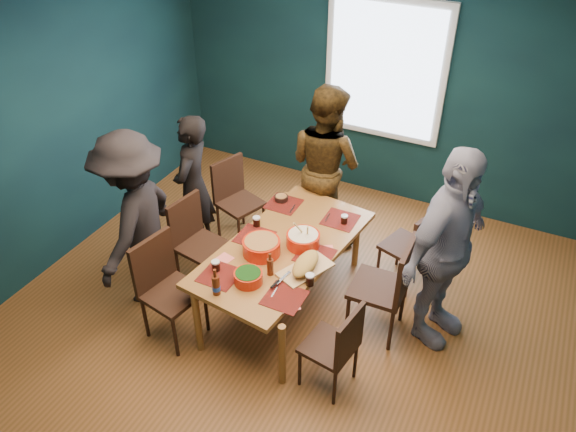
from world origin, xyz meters
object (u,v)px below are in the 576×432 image
at_px(chair_left_far, 234,193).
at_px(chair_right_mid, 390,282).
at_px(person_back, 326,165).
at_px(chair_right_near, 338,344).
at_px(bowl_dumpling, 303,239).
at_px(cutting_board, 305,265).
at_px(dining_table, 284,252).
at_px(person_near_left, 136,221).
at_px(chair_right_far, 414,243).
at_px(person_right, 446,250).
at_px(bowl_herbs, 248,277).
at_px(chair_left_mid, 194,235).
at_px(bowl_salad, 261,246).
at_px(chair_left_near, 164,281).
at_px(person_far_left, 193,187).

distance_m(chair_left_far, chair_right_mid, 2.04).
bearing_deg(person_back, chair_right_near, 136.80).
relative_size(bowl_dumpling, cutting_board, 0.49).
relative_size(dining_table, person_near_left, 1.11).
relative_size(chair_right_far, person_right, 0.48).
xyz_separation_m(bowl_herbs, cutting_board, (0.36, 0.33, 0.00)).
relative_size(chair_left_mid, chair_right_mid, 0.91).
distance_m(bowl_salad, cutting_board, 0.44).
distance_m(chair_right_near, bowl_herbs, 0.89).
distance_m(dining_table, chair_right_far, 1.25).
bearing_deg(chair_right_near, chair_right_far, 91.72).
distance_m(chair_left_near, chair_right_far, 2.32).
distance_m(chair_left_mid, cutting_board, 1.27).
relative_size(person_far_left, bowl_dumpling, 5.14).
bearing_deg(person_right, chair_left_mid, 117.45).
height_order(person_back, person_right, person_right).
distance_m(chair_left_far, bowl_salad, 1.26).
height_order(chair_left_mid, person_far_left, person_far_left).
xyz_separation_m(bowl_dumpling, bowl_herbs, (-0.19, -0.63, -0.01)).
xyz_separation_m(chair_right_mid, person_near_left, (-2.21, -0.53, 0.27)).
relative_size(person_right, bowl_salad, 5.61).
xyz_separation_m(chair_left_mid, chair_right_near, (1.73, -0.61, -0.04)).
xyz_separation_m(person_far_left, person_near_left, (-0.05, -0.81, 0.09)).
bearing_deg(chair_right_far, person_right, -37.67).
distance_m(person_far_left, person_right, 2.53).
bearing_deg(chair_left_mid, person_back, 66.62).
bearing_deg(chair_left_far, chair_right_far, 20.15).
relative_size(chair_right_mid, chair_right_near, 1.19).
relative_size(dining_table, chair_right_far, 2.16).
xyz_separation_m(chair_left_near, chair_right_mid, (1.73, 0.82, 0.02)).
bearing_deg(person_far_left, chair_right_far, 88.71).
distance_m(dining_table, bowl_dumpling, 0.21).
distance_m(person_back, person_near_left, 1.99).
distance_m(chair_left_near, cutting_board, 1.21).
distance_m(chair_right_far, person_far_left, 2.23).
bearing_deg(chair_right_mid, chair_left_near, -156.46).
bearing_deg(person_far_left, bowl_dumpling, 66.30).
bearing_deg(cutting_board, chair_left_far, 166.52).
relative_size(chair_left_near, bowl_salad, 2.94).
bearing_deg(chair_right_near, person_back, 125.16).
bearing_deg(chair_right_far, bowl_salad, -121.47).
bearing_deg(chair_left_far, cutting_board, -17.80).
bearing_deg(person_back, bowl_herbs, 112.82).
distance_m(person_far_left, person_near_left, 0.82).
bearing_deg(bowl_herbs, chair_left_near, -164.95).
relative_size(person_right, person_near_left, 1.08).
relative_size(person_near_left, bowl_herbs, 7.24).
relative_size(chair_right_far, person_near_left, 0.52).
bearing_deg(person_right, cutting_board, 134.43).
xyz_separation_m(chair_right_far, chair_right_mid, (-0.02, -0.70, 0.07)).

